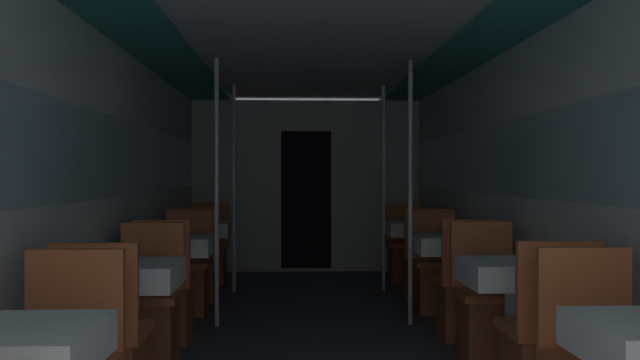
% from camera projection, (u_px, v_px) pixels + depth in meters
% --- Properties ---
extents(wall_left, '(0.05, 10.01, 2.19)m').
position_uv_depth(wall_left, '(108.00, 190.00, 5.06)').
color(wall_left, silver).
rests_on(wall_left, ground_plane).
extents(wall_right, '(0.05, 10.01, 2.19)m').
position_uv_depth(wall_right, '(522.00, 190.00, 5.17)').
color(wall_right, silver).
rests_on(wall_right, ground_plane).
extents(ceiling_panel, '(2.98, 10.01, 0.07)m').
position_uv_depth(ceiling_panel, '(317.00, 36.00, 5.11)').
color(ceiling_panel, silver).
rests_on(ceiling_panel, wall_left).
extents(bulkhead_far, '(2.92, 0.09, 2.19)m').
position_uv_depth(bulkhead_far, '(306.00, 186.00, 9.15)').
color(bulkhead_far, '#A8A8A3').
rests_on(bulkhead_far, ground_plane).
extents(dining_table_left_1, '(0.57, 0.57, 0.74)m').
position_uv_depth(dining_table_left_1, '(128.00, 284.00, 4.10)').
color(dining_table_left_1, '#4C4C51').
rests_on(dining_table_left_1, ground_plane).
extents(chair_left_far_1, '(0.42, 0.42, 0.92)m').
position_uv_depth(chair_left_far_1, '(148.00, 320.00, 4.65)').
color(chair_left_far_1, brown).
rests_on(chair_left_far_1, ground_plane).
extents(dining_table_left_2, '(0.57, 0.57, 0.74)m').
position_uv_depth(dining_table_left_2, '(177.00, 252.00, 5.82)').
color(dining_table_left_2, '#4C4C51').
rests_on(dining_table_left_2, ground_plane).
extents(chair_left_near_2, '(0.42, 0.42, 0.92)m').
position_uv_depth(chair_left_near_2, '(165.00, 303.00, 5.28)').
color(chair_left_near_2, brown).
rests_on(chair_left_near_2, ground_plane).
extents(chair_left_far_2, '(0.42, 0.42, 0.92)m').
position_uv_depth(chair_left_far_2, '(187.00, 281.00, 6.37)').
color(chair_left_far_2, brown).
rests_on(chair_left_far_2, ground_plane).
extents(support_pole_left_2, '(0.04, 0.04, 2.19)m').
position_uv_depth(support_pole_left_2, '(217.00, 192.00, 5.83)').
color(support_pole_left_2, silver).
rests_on(support_pole_left_2, ground_plane).
extents(dining_table_left_3, '(0.57, 0.57, 0.74)m').
position_uv_depth(dining_table_left_3, '(203.00, 234.00, 7.54)').
color(dining_table_left_3, '#4C4C51').
rests_on(dining_table_left_3, ground_plane).
extents(chair_left_near_3, '(0.42, 0.42, 0.92)m').
position_uv_depth(chair_left_near_3, '(196.00, 271.00, 7.00)').
color(chair_left_near_3, brown).
rests_on(chair_left_near_3, ground_plane).
extents(chair_left_far_3, '(0.42, 0.42, 0.92)m').
position_uv_depth(chair_left_far_3, '(209.00, 258.00, 8.09)').
color(chair_left_far_3, brown).
rests_on(chair_left_far_3, ground_plane).
extents(support_pole_left_3, '(0.04, 0.04, 2.19)m').
position_uv_depth(support_pole_left_3, '(234.00, 188.00, 7.55)').
color(support_pole_left_3, silver).
rests_on(support_pole_left_3, ground_plane).
extents(dining_table_right_1, '(0.57, 0.57, 0.74)m').
position_uv_depth(dining_table_right_1, '(514.00, 282.00, 4.19)').
color(dining_table_right_1, '#4C4C51').
rests_on(dining_table_right_1, ground_plane).
extents(chair_right_near_1, '(0.42, 0.42, 0.92)m').
position_uv_depth(chair_right_near_1, '(547.00, 360.00, 3.64)').
color(chair_right_near_1, brown).
rests_on(chair_right_near_1, ground_plane).
extents(chair_right_far_1, '(0.42, 0.42, 0.92)m').
position_uv_depth(chair_right_far_1, '(488.00, 317.00, 4.74)').
color(chair_right_far_1, brown).
rests_on(chair_right_far_1, ground_plane).
extents(dining_table_right_2, '(0.57, 0.57, 0.74)m').
position_uv_depth(dining_table_right_2, '(449.00, 251.00, 5.91)').
color(dining_table_right_2, '#4C4C51').
rests_on(dining_table_right_2, ground_plane).
extents(chair_right_near_2, '(0.42, 0.42, 0.92)m').
position_uv_depth(chair_right_near_2, '(465.00, 301.00, 5.36)').
color(chair_right_near_2, brown).
rests_on(chair_right_near_2, ground_plane).
extents(chair_right_far_2, '(0.42, 0.42, 0.92)m').
position_uv_depth(chair_right_far_2, '(436.00, 279.00, 6.46)').
color(chair_right_far_2, brown).
rests_on(chair_right_far_2, ground_plane).
extents(support_pole_right_2, '(0.04, 0.04, 2.19)m').
position_uv_depth(support_pole_right_2, '(410.00, 192.00, 5.89)').
color(support_pole_right_2, silver).
rests_on(support_pole_right_2, ground_plane).
extents(dining_table_right_3, '(0.57, 0.57, 0.74)m').
position_uv_depth(dining_table_right_3, '(414.00, 233.00, 7.63)').
color(dining_table_right_3, '#4C4C51').
rests_on(dining_table_right_3, ground_plane).
extents(chair_right_near_3, '(0.42, 0.42, 0.92)m').
position_uv_depth(chair_right_near_3, '(423.00, 270.00, 7.09)').
color(chair_right_near_3, brown).
rests_on(chair_right_near_3, ground_plane).
extents(chair_right_far_3, '(0.42, 0.42, 0.92)m').
position_uv_depth(chair_right_far_3, '(406.00, 257.00, 8.18)').
color(chair_right_far_3, brown).
rests_on(chair_right_far_3, ground_plane).
extents(support_pole_right_3, '(0.04, 0.04, 2.19)m').
position_uv_depth(support_pole_right_3, '(384.00, 188.00, 7.61)').
color(support_pole_right_3, silver).
rests_on(support_pole_right_3, ground_plane).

